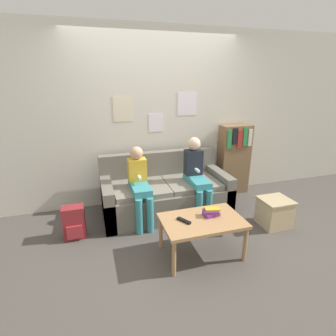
# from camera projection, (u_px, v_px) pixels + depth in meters

# --- Properties ---
(ground_plane) EXTENTS (10.00, 10.00, 0.00)m
(ground_plane) POSITION_uv_depth(u_px,v_px,m) (177.00, 229.00, 3.45)
(ground_plane) COLOR #4C4742
(wall_back) EXTENTS (8.00, 0.06, 2.60)m
(wall_back) POSITION_uv_depth(u_px,v_px,m) (155.00, 119.00, 3.97)
(wall_back) COLOR beige
(wall_back) RESTS_ON ground_plane
(couch) EXTENTS (1.81, 0.84, 0.84)m
(couch) POSITION_uv_depth(u_px,v_px,m) (165.00, 193.00, 3.84)
(couch) COLOR #6B665B
(couch) RESTS_ON ground_plane
(coffee_table) EXTENTS (0.88, 0.57, 0.44)m
(coffee_table) POSITION_uv_depth(u_px,v_px,m) (202.00, 223.00, 2.85)
(coffee_table) COLOR #AD7F51
(coffee_table) RESTS_ON ground_plane
(person_left) EXTENTS (0.24, 0.57, 1.03)m
(person_left) POSITION_uv_depth(u_px,v_px,m) (139.00, 182.00, 3.44)
(person_left) COLOR teal
(person_left) RESTS_ON ground_plane
(person_right) EXTENTS (0.24, 0.57, 1.11)m
(person_right) POSITION_uv_depth(u_px,v_px,m) (196.00, 173.00, 3.67)
(person_right) COLOR teal
(person_right) RESTS_ON ground_plane
(tv_remote) EXTENTS (0.12, 0.17, 0.02)m
(tv_remote) POSITION_uv_depth(u_px,v_px,m) (184.00, 221.00, 2.79)
(tv_remote) COLOR black
(tv_remote) RESTS_ON coffee_table
(book_stack) EXTENTS (0.20, 0.14, 0.09)m
(book_stack) POSITION_uv_depth(u_px,v_px,m) (211.00, 212.00, 2.90)
(book_stack) COLOR #7A3389
(book_stack) RESTS_ON coffee_table
(bookshelf) EXTENTS (0.51, 0.26, 1.16)m
(bookshelf) POSITION_uv_depth(u_px,v_px,m) (234.00, 159.00, 4.41)
(bookshelf) COLOR brown
(bookshelf) RESTS_ON ground_plane
(storage_box) EXTENTS (0.39, 0.36, 0.38)m
(storage_box) POSITION_uv_depth(u_px,v_px,m) (274.00, 212.00, 3.49)
(storage_box) COLOR #CCB284
(storage_box) RESTS_ON ground_plane
(backpack) EXTENTS (0.26, 0.20, 0.42)m
(backpack) POSITION_uv_depth(u_px,v_px,m) (74.00, 223.00, 3.21)
(backpack) COLOR maroon
(backpack) RESTS_ON ground_plane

